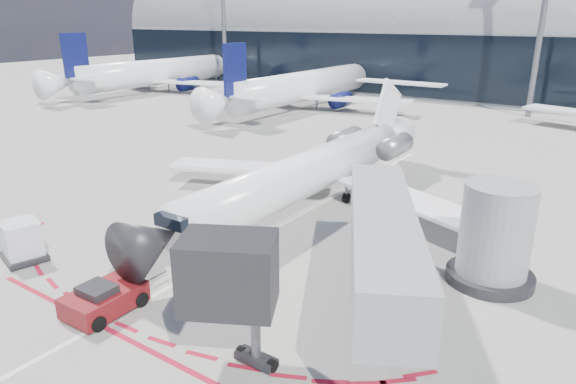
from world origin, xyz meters
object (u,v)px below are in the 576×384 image
Objects in this scene: regional_jet at (317,169)px; uld_container at (22,241)px; pushback_tug at (104,299)px; ramp_worker at (125,270)px.

uld_container is at bearing -117.01° from regional_jet.
regional_jet is 17.62m from uld_container.
regional_jet reaches higher than pushback_tug.
uld_container is (-6.72, -1.06, 0.10)m from ramp_worker.
ramp_worker is (-0.84, 1.81, 0.34)m from pushback_tug.
regional_jet reaches higher than ramp_worker.
ramp_worker is at bearing 113.54° from pushback_tug.
regional_jet is at bearing 78.41° from uld_container.
regional_jet is 14.72m from ramp_worker.
regional_jet is 11.09× the size of uld_container.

